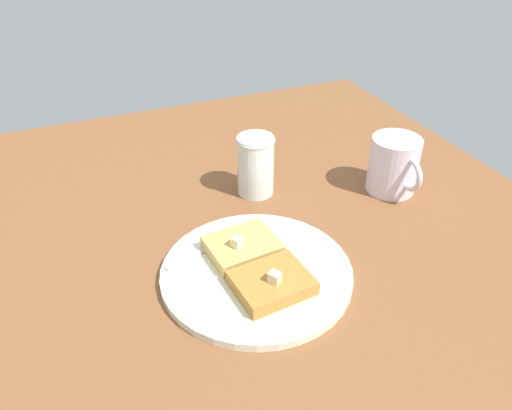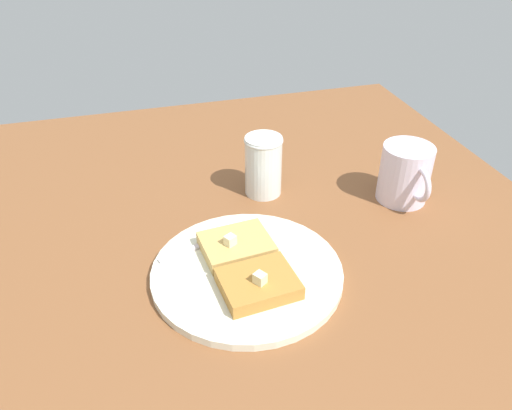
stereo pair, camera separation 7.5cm
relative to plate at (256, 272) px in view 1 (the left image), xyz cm
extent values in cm
cube|color=brown|center=(-8.23, -1.45, -1.77)|extent=(107.10, 107.10, 2.23)
cylinder|color=silver|center=(0.00, 0.00, -0.07)|extent=(26.23, 26.23, 1.17)
torus|color=gray|center=(0.00, 0.00, 0.11)|extent=(26.23, 26.23, 0.80)
cube|color=tan|center=(-4.16, -0.41, 1.49)|extent=(8.73, 10.32, 1.97)
cube|color=#AD7632|center=(4.16, 0.41, 1.49)|extent=(8.73, 10.32, 1.97)
cube|color=#F0E8B3|center=(-3.49, -1.25, 3.19)|extent=(1.84, 1.89, 1.44)
cube|color=beige|center=(5.05, 0.37, 3.19)|extent=(1.91, 1.87, 1.44)
cube|color=silver|center=(-6.17, -6.63, 0.69)|extent=(3.90, 9.80, 0.36)
cube|color=silver|center=(-8.11, -0.54, 0.69)|extent=(2.95, 3.34, 0.36)
cube|color=silver|center=(-9.81, 2.07, 0.69)|extent=(1.28, 3.15, 0.36)
cube|color=silver|center=(-9.29, 2.24, 0.69)|extent=(1.28, 3.15, 0.36)
cube|color=silver|center=(-8.77, 2.41, 0.69)|extent=(1.28, 3.15, 0.36)
cube|color=silver|center=(-8.24, 2.57, 0.69)|extent=(1.28, 3.15, 0.36)
cylinder|color=#5E2710|center=(-19.92, 8.21, 3.00)|extent=(5.69, 5.69, 7.32)
cylinder|color=silver|center=(-19.92, 8.21, 4.55)|extent=(6.19, 6.19, 10.41)
torus|color=silver|center=(-19.92, 8.21, 9.31)|extent=(6.44, 6.44, 0.50)
cylinder|color=silver|center=(-11.70, 30.08, 4.21)|extent=(8.30, 8.30, 9.73)
torus|color=silver|center=(-7.32, 30.08, 4.70)|extent=(5.77, 0.90, 5.77)
camera|label=1|loc=(47.29, -19.90, 45.94)|focal=35.00mm
camera|label=2|loc=(49.77, -12.83, 45.94)|focal=35.00mm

